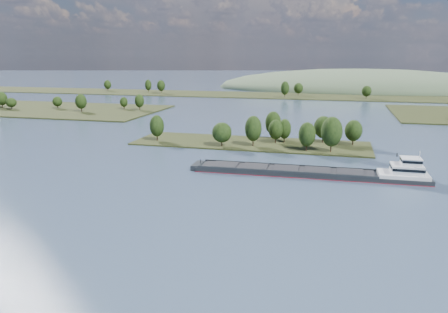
# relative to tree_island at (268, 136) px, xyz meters

# --- Properties ---
(ground) EXTENTS (1800.00, 1800.00, 0.00)m
(ground) POSITION_rel_tree_island_xyz_m (-7.89, -59.09, -4.20)
(ground) COLOR #374B60
(ground) RESTS_ON ground
(tree_island) EXTENTS (100.00, 30.36, 15.06)m
(tree_island) POSITION_rel_tree_island_xyz_m (0.00, 0.00, 0.00)
(tree_island) COLOR black
(tree_island) RESTS_ON ground
(back_shoreline) EXTENTS (900.00, 60.00, 15.19)m
(back_shoreline) POSITION_rel_tree_island_xyz_m (1.15, 220.67, -3.48)
(back_shoreline) COLOR black
(back_shoreline) RESTS_ON ground
(hill_west) EXTENTS (320.00, 160.00, 44.00)m
(hill_west) POSITION_rel_tree_island_xyz_m (52.11, 320.91, -4.20)
(hill_west) COLOR #43563B
(hill_west) RESTS_ON ground
(cargo_barge) EXTENTS (74.84, 10.66, 10.10)m
(cargo_barge) POSITION_rel_tree_island_xyz_m (24.27, -42.58, -2.93)
(cargo_barge) COLOR black
(cargo_barge) RESTS_ON ground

